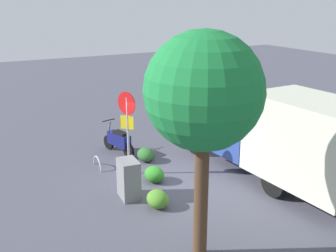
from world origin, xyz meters
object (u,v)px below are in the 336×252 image
object	(u,v)px
stop_sign	(127,120)
utility_cabinet	(129,179)
street_tree	(204,93)
bike_rack_hoop	(97,168)
motorcycle	(119,140)
box_truck_near	(287,135)

from	to	relation	value
stop_sign	utility_cabinet	world-z (taller)	stop_sign
stop_sign	street_tree	xyz separation A→B (m)	(-4.98, 0.34, 1.93)
street_tree	utility_cabinet	bearing A→B (deg)	5.25
stop_sign	bike_rack_hoop	bearing A→B (deg)	38.16
motorcycle	stop_sign	size ratio (longest dim) A/B	0.63
stop_sign	street_tree	size ratio (longest dim) A/B	0.55
stop_sign	bike_rack_hoop	size ratio (longest dim) A/B	3.32
street_tree	utility_cabinet	world-z (taller)	street_tree
bike_rack_hoop	motorcycle	bearing A→B (deg)	-51.49
bike_rack_hoop	stop_sign	bearing A→B (deg)	-141.84
stop_sign	utility_cabinet	bearing A→B (deg)	157.44
utility_cabinet	bike_rack_hoop	world-z (taller)	utility_cabinet
box_truck_near	bike_rack_hoop	size ratio (longest dim) A/B	8.10
street_tree	utility_cabinet	distance (m)	4.70
stop_sign	bike_rack_hoop	world-z (taller)	stop_sign
street_tree	bike_rack_hoop	distance (m)	7.09
stop_sign	utility_cabinet	size ratio (longest dim) A/B	2.42
box_truck_near	motorcycle	xyz separation A→B (m)	(4.87, 3.69, -1.08)
motorcycle	box_truck_near	bearing A→B (deg)	-157.56
box_truck_near	stop_sign	xyz separation A→B (m)	(2.94, 4.10, 0.27)
box_truck_near	utility_cabinet	size ratio (longest dim) A/B	5.91
stop_sign	utility_cabinet	distance (m)	2.14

